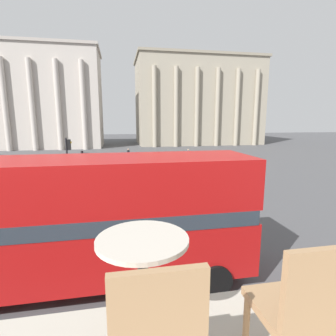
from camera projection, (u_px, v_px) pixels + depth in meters
double_decker_bus at (90, 218)px, 8.00m from camera, size 10.09×2.70×4.14m
cafe_dining_table at (143, 266)px, 1.71m from camera, size 0.60×0.60×0.73m
cafe_chair_0 at (156, 336)px, 1.18m from camera, size 0.40×0.40×0.91m
cafe_chair_1 at (302, 309)px, 1.35m from camera, size 0.40×0.40×0.91m
plaza_building_left at (29, 98)px, 49.67m from camera, size 26.95×12.37×18.65m
plaza_building_right at (197, 102)px, 59.29m from camera, size 27.19×15.49×18.56m
traffic_light_near at (85, 180)px, 11.99m from camera, size 0.42×0.24×3.89m
traffic_light_mid at (68, 159)px, 17.56m from camera, size 0.42×0.24×4.09m
car_black at (197, 161)px, 29.46m from camera, size 4.20×1.93×1.35m
car_navy at (49, 195)px, 16.14m from camera, size 4.20×1.93×1.35m
pedestrian_blue at (188, 155)px, 32.26m from camera, size 0.32×0.32×1.75m
pedestrian_black at (128, 154)px, 34.26m from camera, size 0.32×0.32×1.59m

